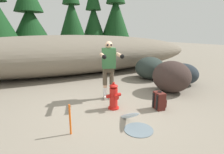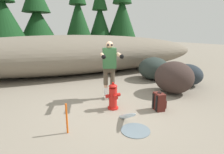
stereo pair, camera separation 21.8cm
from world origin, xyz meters
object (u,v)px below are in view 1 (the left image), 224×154
Objects in this scene: utility_worker at (109,63)px; boulder_small at (171,77)px; spare_backpack at (159,101)px; boulder_mid at (150,68)px; survey_stake at (70,120)px; fire_hydrant at (114,97)px; boulder_large at (183,74)px.

utility_worker is 1.32× the size of boulder_small.
utility_worker is 3.53× the size of spare_backpack.
survey_stake is at bearing -144.26° from boulder_mid.
boulder_large is (3.39, 0.96, 0.07)m from fire_hydrant.
fire_hydrant is at bearing 29.86° from survey_stake.
spare_backpack is 0.37× the size of boulder_small.
boulder_mid is (2.55, 1.46, -0.59)m from utility_worker.
utility_worker reaches higher than survey_stake.
fire_hydrant is 0.42× the size of utility_worker.
fire_hydrant is 1.15m from spare_backpack.
boulder_large is (3.21, 0.28, -0.66)m from utility_worker.
boulder_mid is at bearing 134.15° from utility_worker.
spare_backpack is 2.29m from survey_stake.
utility_worker is at bearing 75.73° from fire_hydrant.
boulder_small is at bearing 10.63° from fire_hydrant.
survey_stake is (-1.42, -1.40, -0.75)m from utility_worker.
utility_worker is 2.76× the size of survey_stake.
utility_worker reaches higher than boulder_large.
spare_backpack is 3.16m from boulder_mid.
boulder_mid reaches higher than spare_backpack.
boulder_small is at bearing -154.41° from boulder_large.
boulder_small reaches higher than boulder_large.
spare_backpack is (0.85, -1.19, -0.83)m from utility_worker.
boulder_mid is at bearing 64.00° from spare_backpack.
boulder_small is (1.25, 0.94, 0.29)m from spare_backpack.
fire_hydrant is at bearing -164.20° from boulder_large.
utility_worker is (0.17, 0.68, 0.73)m from fire_hydrant.
fire_hydrant is at bearing 0.11° from utility_worker.
boulder_large is 4.93m from survey_stake.
utility_worker is 1.69m from spare_backpack.
boulder_mid is at bearing 119.07° from boulder_large.
boulder_mid is 1.78m from boulder_small.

